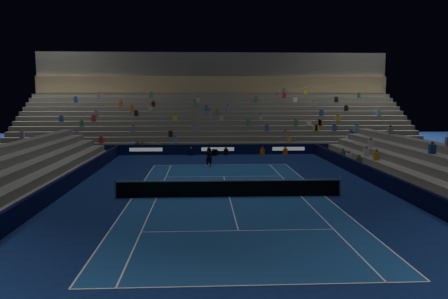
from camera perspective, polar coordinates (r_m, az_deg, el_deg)
name	(u,v)px	position (r m, az deg, el deg)	size (l,w,h in m)	color
ground	(229,197)	(25.27, 0.68, -6.14)	(90.00, 90.00, 0.00)	#0D1D51
court_surface	(229,197)	(25.27, 0.68, -6.13)	(10.97, 23.77, 0.01)	navy
sponsor_barrier_far	(218,149)	(43.41, -0.82, 0.01)	(44.00, 0.25, 1.00)	black
sponsor_barrier_east	(396,187)	(27.51, 21.35, -4.48)	(0.25, 37.00, 1.00)	black
sponsor_barrier_west	(56,190)	(26.42, -20.91, -4.92)	(0.25, 37.00, 1.00)	black
grandstand_main	(215,116)	(52.55, -1.18, 4.35)	(44.00, 15.20, 11.20)	#5E5E5A
tennis_net	(229,188)	(25.16, 0.68, -5.02)	(12.90, 0.10, 1.10)	#B2B2B7
tennis_player	(209,157)	(35.84, -1.97, -0.98)	(0.58, 0.38, 1.59)	black
broadcast_camera	(215,152)	(42.69, -1.19, -0.37)	(0.56, 0.95, 0.59)	black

